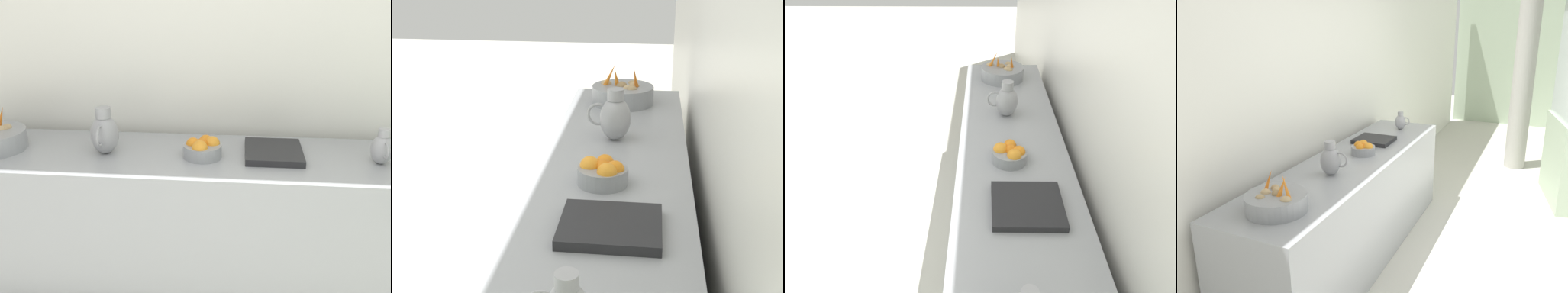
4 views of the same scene
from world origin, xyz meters
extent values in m
cube|color=white|center=(-1.95, 0.27, 1.50)|extent=(0.10, 9.52, 3.00)
cube|color=#9EA0A5|center=(-1.51, -0.23, 0.44)|extent=(0.65, 2.71, 0.89)
cone|color=orange|center=(-1.57, -1.24, 1.04)|extent=(0.06, 0.09, 0.15)
ellipsoid|color=tan|center=(-1.53, -1.22, 0.99)|extent=(0.06, 0.05, 0.04)
ellipsoid|color=tan|center=(-1.55, -1.20, 0.99)|extent=(0.06, 0.05, 0.05)
cylinder|color=gray|center=(-1.48, -0.11, 0.92)|extent=(0.20, 0.20, 0.07)
sphere|color=orange|center=(-1.49, -0.12, 0.96)|extent=(0.07, 0.07, 0.07)
sphere|color=orange|center=(-1.43, -0.12, 0.96)|extent=(0.08, 0.08, 0.08)
sphere|color=orange|center=(-1.51, -0.06, 0.96)|extent=(0.08, 0.08, 0.08)
sphere|color=orange|center=(-1.49, -0.16, 0.96)|extent=(0.07, 0.07, 0.07)
sphere|color=orange|center=(-1.53, -0.10, 0.96)|extent=(0.08, 0.08, 0.08)
ellipsoid|color=#939399|center=(-1.50, -0.63, 0.99)|extent=(0.15, 0.15, 0.21)
cylinder|color=#939399|center=(-1.50, -0.63, 1.12)|extent=(0.08, 0.08, 0.06)
torus|color=#939399|center=(-1.41, -0.63, 1.01)|extent=(0.11, 0.01, 0.11)
ellipsoid|color=#A3A3A8|center=(-1.48, 0.80, 0.97)|extent=(0.11, 0.11, 0.15)
cylinder|color=#A3A3A8|center=(-1.48, 0.80, 1.06)|extent=(0.06, 0.06, 0.04)
torus|color=#A3A3A8|center=(-1.42, 0.80, 0.98)|extent=(0.08, 0.01, 0.08)
cube|color=#232326|center=(-1.55, 0.26, 0.91)|extent=(0.34, 0.30, 0.04)
camera|label=1|loc=(0.78, 0.07, 1.82)|focal=42.82mm
camera|label=2|loc=(-1.66, 1.86, 1.80)|focal=49.84mm
camera|label=3|loc=(-1.33, 1.34, 2.02)|focal=29.37mm
camera|label=4|loc=(-0.14, -2.95, 1.93)|focal=36.10mm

